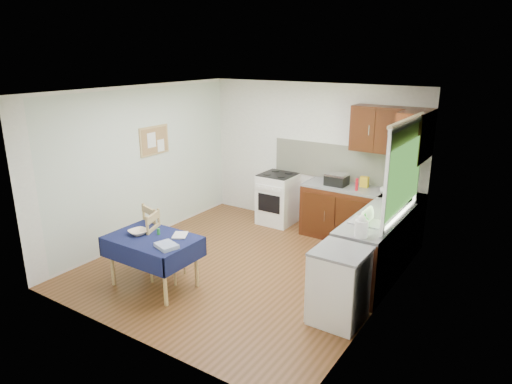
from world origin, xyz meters
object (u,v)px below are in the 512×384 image
Objects in this scene: toaster at (340,180)px; dish_rack at (367,221)px; kettle at (361,227)px; dining_table at (153,245)px; sandwich_press at (337,179)px; chair_near at (164,244)px; chair_far at (158,233)px.

dish_rack reaches higher than toaster.
toaster is at bearing 112.41° from dish_rack.
toaster is 1.75m from dish_rack.
kettle reaches higher than dish_rack.
dish_rack is at bearing 40.71° from dining_table.
kettle reaches higher than sandwich_press.
dish_rack is at bearing 101.48° from kettle.
dish_rack reaches higher than chair_near.
sandwich_press is at bearing -109.64° from chair_far.
kettle is (0.09, -0.47, 0.10)m from dish_rack.
chair_near is 3.47× the size of kettle.
toaster reaches higher than chair_near.
sandwich_press is at bearing 114.20° from dish_rack.
toaster reaches higher than chair_far.
sandwich_press is 0.81× the size of dish_rack.
chair_far is 0.48m from chair_near.
chair_near is 2.63m from kettle.
chair_far is 2.94m from dish_rack.
chair_far is at bearing -172.85° from dish_rack.
kettle is at bearing -92.02° from chair_near.
kettle reaches higher than toaster.
toaster is (1.75, 2.40, 0.50)m from chair_far.
chair_near is at bearing 107.89° from dining_table.
dining_table is 2.66m from kettle.
sandwich_press reaches higher than toaster.
toaster is at bearing 119.72° from kettle.
chair_near is 2.81× the size of sandwich_press.
chair_far is (-0.42, 0.52, -0.11)m from dining_table.
kettle is (2.84, 0.50, 0.54)m from chair_far.
dish_rack reaches higher than chair_far.
toaster is (1.37, 2.69, 0.49)m from chair_near.
chair_far is 2.93m from kettle.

